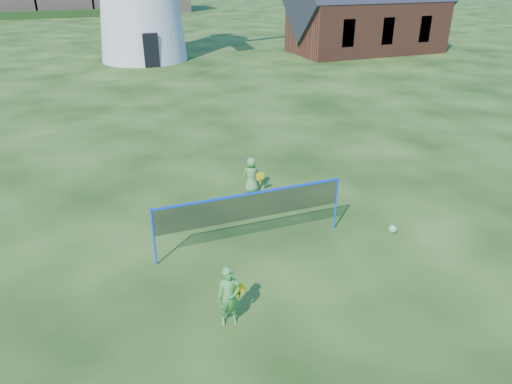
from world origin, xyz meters
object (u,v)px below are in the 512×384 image
object	(u,v)px
play_ball	(393,229)
badminton_net	(251,207)
player_boy	(252,175)
chapel	(368,14)
player_girl	(229,297)

from	to	relation	value
play_ball	badminton_net	bearing A→B (deg)	168.52
badminton_net	player_boy	bearing A→B (deg)	69.18
badminton_net	player_boy	distance (m)	3.34
chapel	player_boy	distance (m)	29.39
badminton_net	player_girl	xyz separation A→B (m)	(-1.47, -2.66, -0.48)
badminton_net	play_ball	size ratio (longest dim) A/B	22.95
player_boy	play_ball	bearing A→B (deg)	137.16
player_boy	play_ball	size ratio (longest dim) A/B	5.36
chapel	play_ball	xyz separation A→B (m)	(-16.02, -26.37, -2.93)
player_boy	play_ball	world-z (taller)	player_boy
player_boy	play_ball	xyz separation A→B (m)	(2.72, -3.87, -0.48)
play_ball	chapel	bearing A→B (deg)	58.72
chapel	player_girl	bearing A→B (deg)	-127.12
player_girl	player_boy	bearing A→B (deg)	73.44
chapel	player_boy	bearing A→B (deg)	-129.79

